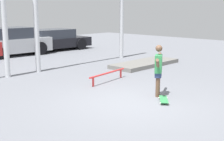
% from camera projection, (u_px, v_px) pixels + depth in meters
% --- Properties ---
extents(ground_plane, '(36.00, 36.00, 0.00)m').
position_uv_depth(ground_plane, '(133.00, 102.00, 8.53)').
color(ground_plane, slate).
extents(skateboarder, '(1.19, 0.77, 1.50)m').
position_uv_depth(skateboarder, '(158.00, 68.00, 8.99)').
color(skateboarder, brown).
rests_on(skateboarder, ground_plane).
extents(skateboard, '(0.71, 0.62, 0.08)m').
position_uv_depth(skateboard, '(164.00, 99.00, 8.58)').
color(skateboard, '#338C4C').
rests_on(skateboard, ground_plane).
extents(manual_pad, '(3.52, 1.36, 0.17)m').
position_uv_depth(manual_pad, '(145.00, 64.00, 14.05)').
color(manual_pad, slate).
rests_on(manual_pad, ground_plane).
extents(grind_rail, '(1.99, 0.33, 0.34)m').
position_uv_depth(grind_rail, '(108.00, 74.00, 10.88)').
color(grind_rail, red).
rests_on(grind_rail, ground_plane).
extents(parked_car_silver, '(4.11, 2.19, 1.52)m').
position_uv_depth(parked_car_silver, '(11.00, 42.00, 16.91)').
color(parked_car_silver, '#B7BABF').
rests_on(parked_car_silver, ground_plane).
extents(parked_car_black, '(4.51, 2.19, 1.29)m').
position_uv_depth(parked_car_black, '(54.00, 40.00, 19.09)').
color(parked_car_black, black).
rests_on(parked_car_black, ground_plane).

